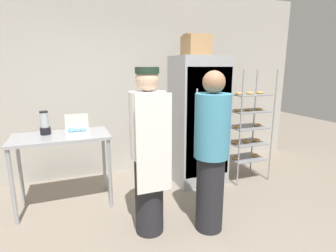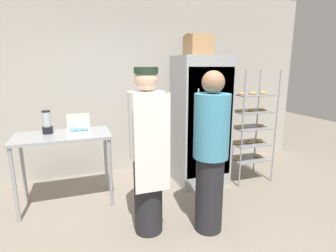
{
  "view_description": "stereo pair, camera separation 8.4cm",
  "coord_description": "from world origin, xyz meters",
  "px_view_note": "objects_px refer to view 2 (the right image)",
  "views": [
    {
      "loc": [
        -0.97,
        -1.98,
        1.75
      ],
      "look_at": [
        0.07,
        0.73,
        1.09
      ],
      "focal_mm": 28.0,
      "sensor_mm": 36.0,
      "label": 1
    },
    {
      "loc": [
        -0.89,
        -2.01,
        1.75
      ],
      "look_at": [
        0.07,
        0.73,
        1.09
      ],
      "focal_mm": 28.0,
      "sensor_mm": 36.0,
      "label": 2
    }
  ],
  "objects_px": {
    "refrigerator": "(200,121)",
    "baking_rack": "(250,127)",
    "person_baker": "(148,151)",
    "cardboard_storage_box": "(198,45)",
    "blender_pitcher": "(47,123)",
    "donut_box": "(79,130)",
    "person_customer": "(211,153)"
  },
  "relations": [
    {
      "from": "person_customer",
      "to": "baking_rack",
      "type": "bearing_deg",
      "value": 39.18
    },
    {
      "from": "baking_rack",
      "to": "blender_pitcher",
      "type": "height_order",
      "value": "baking_rack"
    },
    {
      "from": "refrigerator",
      "to": "donut_box",
      "type": "height_order",
      "value": "refrigerator"
    },
    {
      "from": "person_baker",
      "to": "refrigerator",
      "type": "bearing_deg",
      "value": 42.81
    },
    {
      "from": "cardboard_storage_box",
      "to": "person_customer",
      "type": "relative_size",
      "value": 0.21
    },
    {
      "from": "person_baker",
      "to": "person_customer",
      "type": "bearing_deg",
      "value": -16.44
    },
    {
      "from": "blender_pitcher",
      "to": "person_baker",
      "type": "xyz_separation_m",
      "value": [
        1.02,
        -1.03,
        -0.15
      ]
    },
    {
      "from": "donut_box",
      "to": "person_baker",
      "type": "bearing_deg",
      "value": -53.79
    },
    {
      "from": "baking_rack",
      "to": "blender_pitcher",
      "type": "xyz_separation_m",
      "value": [
        -2.86,
        0.22,
        0.21
      ]
    },
    {
      "from": "blender_pitcher",
      "to": "person_baker",
      "type": "relative_size",
      "value": 0.17
    },
    {
      "from": "donut_box",
      "to": "person_baker",
      "type": "xyz_separation_m",
      "value": [
        0.65,
        -0.88,
        -0.07
      ]
    },
    {
      "from": "donut_box",
      "to": "person_customer",
      "type": "relative_size",
      "value": 0.17
    },
    {
      "from": "refrigerator",
      "to": "person_customer",
      "type": "height_order",
      "value": "refrigerator"
    },
    {
      "from": "baking_rack",
      "to": "cardboard_storage_box",
      "type": "height_order",
      "value": "cardboard_storage_box"
    },
    {
      "from": "refrigerator",
      "to": "person_baker",
      "type": "relative_size",
      "value": 1.09
    },
    {
      "from": "blender_pitcher",
      "to": "cardboard_storage_box",
      "type": "distance_m",
      "value": 2.29
    },
    {
      "from": "blender_pitcher",
      "to": "cardboard_storage_box",
      "type": "height_order",
      "value": "cardboard_storage_box"
    },
    {
      "from": "donut_box",
      "to": "person_baker",
      "type": "distance_m",
      "value": 1.1
    },
    {
      "from": "cardboard_storage_box",
      "to": "person_customer",
      "type": "bearing_deg",
      "value": -108.89
    },
    {
      "from": "baking_rack",
      "to": "person_baker",
      "type": "xyz_separation_m",
      "value": [
        -1.84,
        -0.81,
        0.06
      ]
    },
    {
      "from": "baking_rack",
      "to": "person_baker",
      "type": "distance_m",
      "value": 2.02
    },
    {
      "from": "refrigerator",
      "to": "cardboard_storage_box",
      "type": "bearing_deg",
      "value": 125.04
    },
    {
      "from": "blender_pitcher",
      "to": "cardboard_storage_box",
      "type": "xyz_separation_m",
      "value": [
        2.07,
        0.04,
        0.99
      ]
    },
    {
      "from": "refrigerator",
      "to": "person_baker",
      "type": "distance_m",
      "value": 1.49
    },
    {
      "from": "baking_rack",
      "to": "person_customer",
      "type": "relative_size",
      "value": 1.0
    },
    {
      "from": "blender_pitcher",
      "to": "cardboard_storage_box",
      "type": "relative_size",
      "value": 0.83
    },
    {
      "from": "baking_rack",
      "to": "refrigerator",
      "type": "bearing_deg",
      "value": 164.94
    },
    {
      "from": "blender_pitcher",
      "to": "person_baker",
      "type": "distance_m",
      "value": 1.46
    },
    {
      "from": "refrigerator",
      "to": "person_customer",
      "type": "xyz_separation_m",
      "value": [
        -0.47,
        -1.2,
        -0.08
      ]
    },
    {
      "from": "cardboard_storage_box",
      "to": "person_baker",
      "type": "height_order",
      "value": "cardboard_storage_box"
    },
    {
      "from": "refrigerator",
      "to": "baking_rack",
      "type": "distance_m",
      "value": 0.78
    },
    {
      "from": "person_customer",
      "to": "cardboard_storage_box",
      "type": "bearing_deg",
      "value": 71.11
    }
  ]
}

